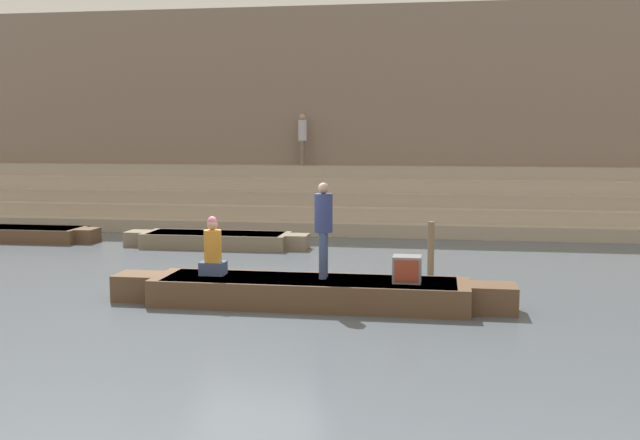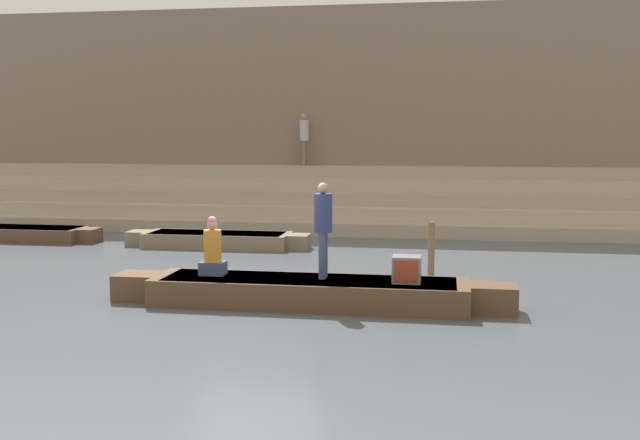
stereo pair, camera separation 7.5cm
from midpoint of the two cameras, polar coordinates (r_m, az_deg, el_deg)
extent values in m
plane|color=#4C5660|center=(13.97, -4.62, -5.82)|extent=(120.00, 120.00, 0.00)
cube|color=tan|center=(23.32, 1.15, -0.28)|extent=(36.00, 3.26, 0.39)
cube|color=#B2A28D|center=(23.60, 1.27, 0.75)|extent=(36.00, 2.61, 0.39)
cube|color=tan|center=(23.89, 1.38, 1.76)|extent=(36.00, 1.95, 0.39)
cube|color=#B2A28D|center=(24.18, 1.49, 2.74)|extent=(36.00, 1.30, 0.39)
cube|color=tan|center=(24.48, 1.60, 3.70)|extent=(36.00, 0.65, 0.39)
cube|color=#7F6B5B|center=(25.37, 1.90, 7.91)|extent=(34.20, 1.20, 7.13)
cube|color=#4C4037|center=(24.89, 1.68, 0.41)|extent=(34.20, 0.12, 0.60)
cube|color=brown|center=(13.17, -0.70, -5.52)|extent=(5.54, 1.29, 0.47)
cube|color=#2D2D2D|center=(13.13, -0.70, -4.62)|extent=(5.10, 1.19, 0.05)
cube|color=brown|center=(13.00, 13.22, -5.86)|extent=(0.78, 0.71, 0.47)
cube|color=brown|center=(14.06, -13.52, -4.92)|extent=(0.78, 0.71, 0.47)
cylinder|color=olive|center=(14.02, -3.52, -4.21)|extent=(2.72, 0.04, 0.04)
cylinder|color=#3D4C75|center=(13.23, 0.46, -2.63)|extent=(0.13, 0.13, 0.81)
cylinder|color=#3D4C75|center=(13.06, 0.34, -2.75)|extent=(0.13, 0.13, 0.81)
cylinder|color=navy|center=(13.04, 0.41, 0.54)|extent=(0.32, 0.32, 0.68)
sphere|color=tan|center=(13.00, 0.41, 2.44)|extent=(0.19, 0.19, 0.19)
cube|color=#3D4C75|center=(13.63, -8.00, -3.65)|extent=(0.44, 0.35, 0.24)
cylinder|color=orange|center=(13.56, -8.03, -1.96)|extent=(0.32, 0.32, 0.58)
sphere|color=tan|center=(13.51, -8.06, -0.35)|extent=(0.19, 0.19, 0.19)
sphere|color=pink|center=(13.50, -8.06, -0.06)|extent=(0.16, 0.16, 0.16)
cube|color=slate|center=(12.87, 6.78, -3.74)|extent=(0.48, 0.41, 0.46)
cube|color=#99331E|center=(12.66, 6.74, -3.91)|extent=(0.40, 0.02, 0.38)
cube|color=#756651|center=(20.00, -7.71, -1.51)|extent=(3.86, 1.25, 0.38)
cube|color=tan|center=(19.98, -7.72, -1.03)|extent=(3.55, 1.15, 0.05)
cube|color=#756651|center=(19.47, -1.51, -1.67)|extent=(0.54, 0.69, 0.38)
cube|color=#756651|center=(20.75, -13.53, -1.34)|extent=(0.54, 0.69, 0.38)
cube|color=brown|center=(22.54, -21.32, -0.98)|extent=(3.30, 1.25, 0.38)
cube|color=tan|center=(22.52, -21.33, -0.56)|extent=(3.03, 1.15, 0.05)
cube|color=brown|center=(21.64, -17.03, -1.12)|extent=(0.46, 0.69, 0.38)
cylinder|color=brown|center=(15.77, 8.61, -2.26)|extent=(0.14, 0.14, 1.18)
cylinder|color=#756656|center=(24.72, -1.09, 5.13)|extent=(0.12, 0.12, 0.81)
cylinder|color=#756656|center=(24.56, -1.16, 5.12)|extent=(0.12, 0.12, 0.81)
cylinder|color=#B2B2BC|center=(24.63, -1.13, 6.85)|extent=(0.29, 0.29, 0.68)
sphere|color=tan|center=(24.64, -1.13, 7.87)|extent=(0.19, 0.19, 0.19)
camera|label=1|loc=(0.04, -89.85, 0.02)|focal=42.00mm
camera|label=2|loc=(0.04, 90.15, -0.02)|focal=42.00mm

